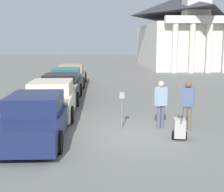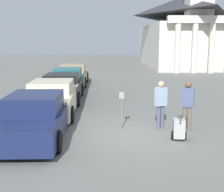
{
  "view_description": "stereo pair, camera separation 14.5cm",
  "coord_description": "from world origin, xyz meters",
  "px_view_note": "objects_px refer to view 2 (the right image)",
  "views": [
    {
      "loc": [
        -0.97,
        -10.16,
        3.19
      ],
      "look_at": [
        -0.56,
        1.51,
        1.1
      ],
      "focal_mm": 50.0,
      "sensor_mm": 36.0,
      "label": 1
    },
    {
      "loc": [
        -0.83,
        -10.16,
        3.19
      ],
      "look_at": [
        -0.56,
        1.51,
        1.1
      ],
      "focal_mm": 50.0,
      "sensor_mm": 36.0,
      "label": 2
    }
  ],
  "objects_px": {
    "parked_car_black": "(62,88)",
    "parking_meter": "(122,104)",
    "church": "(182,26)",
    "person_supervisor": "(188,102)",
    "parked_car_teal": "(68,81)",
    "person_worker": "(161,101)",
    "parked_car_navy": "(37,117)",
    "parked_car_cream": "(53,98)",
    "equipment_cart": "(179,128)",
    "parked_car_tan": "(73,75)"
  },
  "relations": [
    {
      "from": "person_worker",
      "to": "person_supervisor",
      "type": "distance_m",
      "value": 0.95
    },
    {
      "from": "parked_car_cream",
      "to": "equipment_cart",
      "type": "relative_size",
      "value": 5.03
    },
    {
      "from": "parked_car_teal",
      "to": "church",
      "type": "distance_m",
      "value": 23.37
    },
    {
      "from": "parked_car_black",
      "to": "parking_meter",
      "type": "xyz_separation_m",
      "value": [
        2.87,
        -5.51,
        0.25
      ]
    },
    {
      "from": "parked_car_tan",
      "to": "equipment_cart",
      "type": "height_order",
      "value": "parked_car_tan"
    },
    {
      "from": "person_worker",
      "to": "equipment_cart",
      "type": "distance_m",
      "value": 1.55
    },
    {
      "from": "parked_car_teal",
      "to": "parking_meter",
      "type": "height_order",
      "value": "parked_car_teal"
    },
    {
      "from": "church",
      "to": "person_supervisor",
      "type": "bearing_deg",
      "value": -103.24
    },
    {
      "from": "parked_car_black",
      "to": "equipment_cart",
      "type": "xyz_separation_m",
      "value": [
        4.66,
        -6.84,
        -0.3
      ]
    },
    {
      "from": "parked_car_cream",
      "to": "parked_car_teal",
      "type": "bearing_deg",
      "value": 89.48
    },
    {
      "from": "parked_car_teal",
      "to": "church",
      "type": "relative_size",
      "value": 0.23
    },
    {
      "from": "equipment_cart",
      "to": "person_worker",
      "type": "bearing_deg",
      "value": 112.9
    },
    {
      "from": "parked_car_tan",
      "to": "equipment_cart",
      "type": "bearing_deg",
      "value": -70.45
    },
    {
      "from": "parked_car_teal",
      "to": "equipment_cart",
      "type": "distance_m",
      "value": 10.73
    },
    {
      "from": "parked_car_cream",
      "to": "parked_car_black",
      "type": "height_order",
      "value": "parked_car_cream"
    },
    {
      "from": "parked_car_navy",
      "to": "equipment_cart",
      "type": "xyz_separation_m",
      "value": [
        4.66,
        -0.4,
        -0.29
      ]
    },
    {
      "from": "parked_car_black",
      "to": "church",
      "type": "xyz_separation_m",
      "value": [
        11.85,
        22.51,
        4.26
      ]
    },
    {
      "from": "parking_meter",
      "to": "church",
      "type": "distance_m",
      "value": 29.7
    },
    {
      "from": "parked_car_teal",
      "to": "church",
      "type": "bearing_deg",
      "value": 58.44
    },
    {
      "from": "parked_car_black",
      "to": "parking_meter",
      "type": "bearing_deg",
      "value": -63.03
    },
    {
      "from": "parked_car_tan",
      "to": "church",
      "type": "distance_m",
      "value": 20.82
    },
    {
      "from": "parking_meter",
      "to": "person_supervisor",
      "type": "xyz_separation_m",
      "value": [
        2.33,
        -0.25,
        0.08
      ]
    },
    {
      "from": "parked_car_teal",
      "to": "person_supervisor",
      "type": "relative_size",
      "value": 2.97
    },
    {
      "from": "parking_meter",
      "to": "person_supervisor",
      "type": "relative_size",
      "value": 0.76
    },
    {
      "from": "parked_car_black",
      "to": "person_supervisor",
      "type": "height_order",
      "value": "person_supervisor"
    },
    {
      "from": "parked_car_cream",
      "to": "equipment_cart",
      "type": "height_order",
      "value": "parked_car_cream"
    },
    {
      "from": "parked_car_navy",
      "to": "parked_car_teal",
      "type": "xyz_separation_m",
      "value": [
        -0.0,
        9.26,
        0.03
      ]
    },
    {
      "from": "parked_car_cream",
      "to": "parked_car_tan",
      "type": "height_order",
      "value": "parked_car_cream"
    },
    {
      "from": "parked_car_navy",
      "to": "parked_car_black",
      "type": "distance_m",
      "value": 6.44
    },
    {
      "from": "parking_meter",
      "to": "church",
      "type": "xyz_separation_m",
      "value": [
        8.98,
        28.02,
        4.01
      ]
    },
    {
      "from": "parked_car_teal",
      "to": "parked_car_navy",
      "type": "bearing_deg",
      "value": -90.52
    },
    {
      "from": "parked_car_black",
      "to": "church",
      "type": "relative_size",
      "value": 0.21
    },
    {
      "from": "parked_car_black",
      "to": "parking_meter",
      "type": "height_order",
      "value": "parked_car_black"
    },
    {
      "from": "parked_car_teal",
      "to": "person_worker",
      "type": "xyz_separation_m",
      "value": [
        4.3,
        -8.28,
        0.3
      ]
    },
    {
      "from": "parked_car_teal",
      "to": "church",
      "type": "height_order",
      "value": "church"
    },
    {
      "from": "parking_meter",
      "to": "person_supervisor",
      "type": "distance_m",
      "value": 2.35
    },
    {
      "from": "parked_car_cream",
      "to": "person_supervisor",
      "type": "distance_m",
      "value": 5.83
    },
    {
      "from": "person_worker",
      "to": "church",
      "type": "height_order",
      "value": "church"
    },
    {
      "from": "parking_meter",
      "to": "person_worker",
      "type": "bearing_deg",
      "value": 1.95
    },
    {
      "from": "parking_meter",
      "to": "parked_car_tan",
      "type": "bearing_deg",
      "value": 104.07
    },
    {
      "from": "person_worker",
      "to": "parked_car_navy",
      "type": "bearing_deg",
      "value": -14.63
    },
    {
      "from": "parked_car_cream",
      "to": "parked_car_tan",
      "type": "distance_m",
      "value": 9.06
    },
    {
      "from": "parked_car_tan",
      "to": "person_supervisor",
      "type": "distance_m",
      "value": 12.79
    },
    {
      "from": "parking_meter",
      "to": "equipment_cart",
      "type": "bearing_deg",
      "value": -36.49
    },
    {
      "from": "parked_car_navy",
      "to": "person_worker",
      "type": "distance_m",
      "value": 4.42
    },
    {
      "from": "parked_car_cream",
      "to": "parked_car_tan",
      "type": "relative_size",
      "value": 0.99
    },
    {
      "from": "parked_car_black",
      "to": "parked_car_teal",
      "type": "height_order",
      "value": "parked_car_teal"
    },
    {
      "from": "person_worker",
      "to": "parked_car_teal",
      "type": "bearing_deg",
      "value": -90.06
    },
    {
      "from": "parked_car_navy",
      "to": "parking_meter",
      "type": "xyz_separation_m",
      "value": [
        2.87,
        0.93,
        0.26
      ]
    },
    {
      "from": "parked_car_cream",
      "to": "equipment_cart",
      "type": "bearing_deg",
      "value": -38.96
    }
  ]
}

